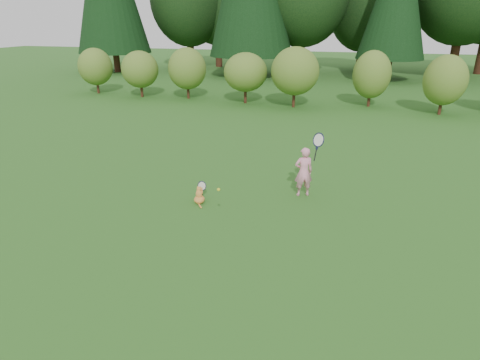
% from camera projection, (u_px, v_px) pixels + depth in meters
% --- Properties ---
extents(ground, '(100.00, 100.00, 0.00)m').
position_uv_depth(ground, '(221.00, 223.00, 8.44)').
color(ground, '#205618').
rests_on(ground, ground).
extents(shrub_row, '(28.00, 3.00, 2.80)m').
position_uv_depth(shrub_row, '(303.00, 77.00, 19.54)').
color(shrub_row, olive).
rests_on(shrub_row, ground).
extents(child, '(0.74, 0.53, 1.81)m').
position_uv_depth(child, '(304.00, 171.00, 9.56)').
color(child, pink).
rests_on(child, ground).
extents(cat, '(0.35, 0.55, 0.58)m').
position_uv_depth(cat, '(199.00, 194.00, 9.32)').
color(cat, orange).
rests_on(cat, ground).
extents(tennis_ball, '(0.07, 0.07, 0.07)m').
position_uv_depth(tennis_ball, '(219.00, 190.00, 7.92)').
color(tennis_ball, '#CED519').
rests_on(tennis_ball, ground).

